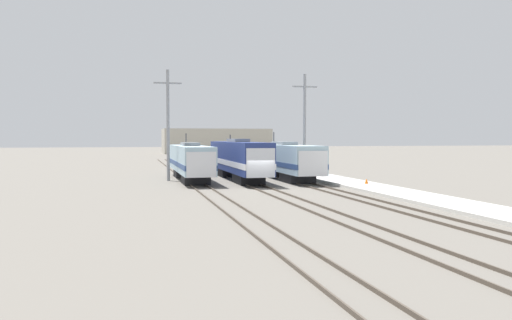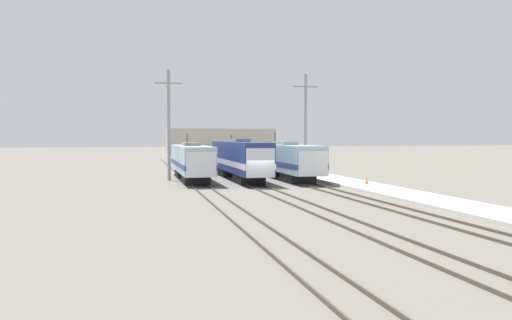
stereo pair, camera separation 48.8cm
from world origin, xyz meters
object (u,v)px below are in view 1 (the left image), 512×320
object	(u,v)px
locomotive_far_left	(191,161)
catenary_tower_left	(168,123)
locomotive_far_right	(285,160)
traffic_cone	(366,181)
catenary_tower_right	(305,124)
locomotive_center	(239,159)

from	to	relation	value
locomotive_far_left	catenary_tower_left	world-z (taller)	catenary_tower_left
locomotive_far_left	locomotive_far_right	xyz separation A→B (m)	(10.16, -0.95, 0.03)
traffic_cone	catenary_tower_right	bearing A→B (deg)	100.76
traffic_cone	catenary_tower_left	bearing A→B (deg)	147.32
catenary_tower_left	traffic_cone	xyz separation A→B (m)	(17.17, -11.01, -5.51)
locomotive_far_right	catenary_tower_right	xyz separation A→B (m)	(2.63, 1.30, 3.92)
locomotive_center	locomotive_far_right	distance (m)	5.09
locomotive_center	traffic_cone	bearing A→B (deg)	-45.53
catenary_tower_left	catenary_tower_right	world-z (taller)	same
traffic_cone	locomotive_far_right	bearing A→B (deg)	115.94
locomotive_center	traffic_cone	xyz separation A→B (m)	(9.80, -9.98, -1.74)
locomotive_far_left	catenary_tower_left	distance (m)	4.58
locomotive_far_left	catenary_tower_right	xyz separation A→B (m)	(12.79, 0.36, 3.95)
locomotive_center	locomotive_far_left	bearing A→B (deg)	172.48
locomotive_center	catenary_tower_left	world-z (taller)	catenary_tower_left
locomotive_far_right	traffic_cone	bearing A→B (deg)	-64.06
catenary_tower_right	locomotive_center	bearing A→B (deg)	-172.40
locomotive_far_left	traffic_cone	distance (m)	18.37
catenary_tower_left	catenary_tower_right	distance (m)	15.08
locomotive_far_left	locomotive_center	distance (m)	5.13
catenary_tower_left	locomotive_far_right	bearing A→B (deg)	-5.98
locomotive_far_left	catenary_tower_right	distance (m)	13.39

